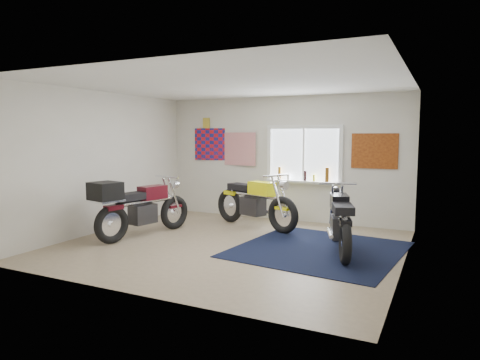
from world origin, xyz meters
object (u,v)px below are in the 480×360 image
at_px(yellow_triumph, 255,203).
at_px(black_chrome_bike, 340,223).
at_px(maroon_tourer, 137,207).
at_px(navy_rug, 319,249).

xyz_separation_m(yellow_triumph, black_chrome_bike, (1.97, -1.08, -0.03)).
height_order(yellow_triumph, black_chrome_bike, yellow_triumph).
height_order(yellow_triumph, maroon_tourer, yellow_triumph).
relative_size(navy_rug, maroon_tourer, 1.22).
height_order(navy_rug, black_chrome_bike, black_chrome_bike).
bearing_deg(maroon_tourer, yellow_triumph, -29.56).
relative_size(navy_rug, yellow_triumph, 1.22).
xyz_separation_m(black_chrome_bike, maroon_tourer, (-3.54, -0.66, 0.10)).
bearing_deg(yellow_triumph, black_chrome_bike, -8.03).
distance_m(navy_rug, black_chrome_bike, 0.57).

